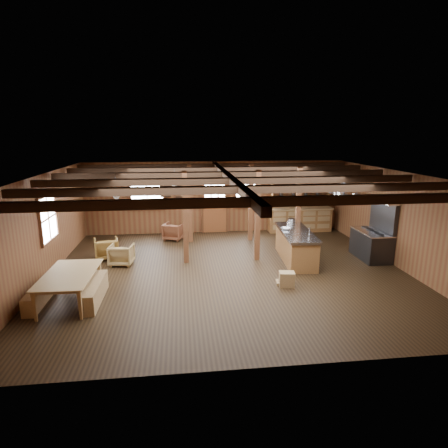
# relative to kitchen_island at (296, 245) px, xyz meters

# --- Properties ---
(room) EXTENTS (10.04, 9.04, 2.84)m
(room) POSITION_rel_kitchen_island_xyz_m (-2.18, -0.78, 0.92)
(room) COLOR black
(room) RESTS_ON ground
(ceiling_joists) EXTENTS (9.80, 8.82, 0.18)m
(ceiling_joists) POSITION_rel_kitchen_island_xyz_m (-2.18, -0.60, 2.20)
(ceiling_joists) COLOR black
(ceiling_joists) RESTS_ON ceiling
(timber_posts) EXTENTS (3.95, 2.35, 2.80)m
(timber_posts) POSITION_rel_kitchen_island_xyz_m (-1.66, 1.30, 0.92)
(timber_posts) COLOR #4F2716
(timber_posts) RESTS_ON floor
(back_door) EXTENTS (1.02, 0.08, 2.15)m
(back_door) POSITION_rel_kitchen_island_xyz_m (-2.18, 3.67, 0.40)
(back_door) COLOR brown
(back_door) RESTS_ON floor
(window_back_left) EXTENTS (1.32, 0.06, 1.32)m
(window_back_left) POSITION_rel_kitchen_island_xyz_m (-4.78, 3.68, 1.12)
(window_back_left) COLOR white
(window_back_left) RESTS_ON wall_back
(window_back_right) EXTENTS (1.02, 0.06, 1.32)m
(window_back_right) POSITION_rel_kitchen_island_xyz_m (-0.88, 3.68, 1.12)
(window_back_right) COLOR white
(window_back_right) RESTS_ON wall_back
(window_left) EXTENTS (0.14, 1.24, 1.32)m
(window_left) POSITION_rel_kitchen_island_xyz_m (-7.14, -0.28, 1.12)
(window_left) COLOR white
(window_left) RESTS_ON wall_back
(notice_boards) EXTENTS (1.08, 0.03, 0.90)m
(notice_boards) POSITION_rel_kitchen_island_xyz_m (-3.68, 3.67, 1.16)
(notice_boards) COLOR white
(notice_boards) RESTS_ON wall_back
(back_counter) EXTENTS (2.55, 0.60, 2.45)m
(back_counter) POSITION_rel_kitchen_island_xyz_m (1.22, 3.42, 0.12)
(back_counter) COLOR brown
(back_counter) RESTS_ON floor
(pendant_lamps) EXTENTS (1.86, 2.36, 0.66)m
(pendant_lamps) POSITION_rel_kitchen_island_xyz_m (-4.43, 0.22, 1.77)
(pendant_lamps) COLOR #2E2E31
(pendant_lamps) RESTS_ON ceiling
(pot_rack) EXTENTS (0.40, 3.00, 0.45)m
(pot_rack) POSITION_rel_kitchen_island_xyz_m (0.88, -0.47, 1.77)
(pot_rack) COLOR #2E2E31
(pot_rack) RESTS_ON ceiling
(kitchen_island) EXTENTS (1.06, 2.56, 1.20)m
(kitchen_island) POSITION_rel_kitchen_island_xyz_m (0.00, 0.00, 0.00)
(kitchen_island) COLOR brown
(kitchen_island) RESTS_ON floor
(step_stool) EXTENTS (0.48, 0.37, 0.39)m
(step_stool) POSITION_rel_kitchen_island_xyz_m (-0.83, -1.96, -0.28)
(step_stool) COLOR olive
(step_stool) RESTS_ON floor
(commercial_range) EXTENTS (0.79, 1.52, 1.87)m
(commercial_range) POSITION_rel_kitchen_island_xyz_m (2.47, -0.09, 0.13)
(commercial_range) COLOR #2E2E31
(commercial_range) RESTS_ON floor
(dining_table) EXTENTS (1.17, 2.05, 0.71)m
(dining_table) POSITION_rel_kitchen_island_xyz_m (-6.08, -2.27, -0.12)
(dining_table) COLOR #9A7646
(dining_table) RESTS_ON floor
(bench_wall) EXTENTS (0.28, 1.49, 0.41)m
(bench_wall) POSITION_rel_kitchen_island_xyz_m (-6.83, -2.27, -0.27)
(bench_wall) COLOR olive
(bench_wall) RESTS_ON floor
(bench_aisle) EXTENTS (0.32, 1.68, 0.46)m
(bench_aisle) POSITION_rel_kitchen_island_xyz_m (-5.58, -2.27, -0.25)
(bench_aisle) COLOR olive
(bench_aisle) RESTS_ON floor
(armchair_a) EXTENTS (0.85, 0.87, 0.66)m
(armchair_a) POSITION_rel_kitchen_island_xyz_m (-5.87, 0.85, -0.15)
(armchair_a) COLOR brown
(armchair_a) RESTS_ON floor
(armchair_b) EXTENTS (0.87, 0.88, 0.63)m
(armchair_b) POSITION_rel_kitchen_island_xyz_m (-3.80, 2.76, -0.17)
(armchair_b) COLOR #5B2F1B
(armchair_b) RESTS_ON floor
(armchair_c) EXTENTS (0.75, 0.76, 0.62)m
(armchair_c) POSITION_rel_kitchen_island_xyz_m (-5.32, 0.22, -0.17)
(armchair_c) COLOR olive
(armchair_c) RESTS_ON floor
(counter_pot) EXTENTS (0.27, 0.27, 0.16)m
(counter_pot) POSITION_rel_kitchen_island_xyz_m (0.14, 1.00, 0.54)
(counter_pot) COLOR silver
(counter_pot) RESTS_ON kitchen_island
(bowl) EXTENTS (0.37, 0.37, 0.07)m
(bowl) POSITION_rel_kitchen_island_xyz_m (-0.29, 0.19, 0.50)
(bowl) COLOR silver
(bowl) RESTS_ON kitchen_island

